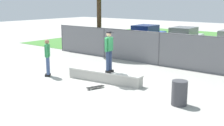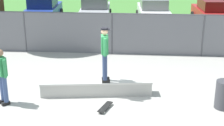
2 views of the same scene
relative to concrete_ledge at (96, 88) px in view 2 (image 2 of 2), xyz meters
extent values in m
plane|color=#ADAAA3|center=(0.15, -0.53, -0.25)|extent=(80.00, 80.00, 0.00)
cube|color=#478438|center=(0.15, 14.92, -0.24)|extent=(28.42, 20.00, 0.02)
cube|color=#A8A59E|center=(0.00, 0.00, -0.03)|extent=(3.75, 0.93, 0.44)
cube|color=beige|center=(0.00, 0.00, 0.22)|extent=(3.79, 0.97, 0.06)
cube|color=black|center=(0.31, 0.11, 0.30)|extent=(0.27, 0.15, 0.10)
cube|color=black|center=(0.34, -0.11, 0.30)|extent=(0.27, 0.15, 0.10)
cylinder|color=navy|center=(0.28, 0.10, 0.79)|extent=(0.15, 0.15, 0.88)
cylinder|color=navy|center=(0.31, -0.11, 0.79)|extent=(0.15, 0.15, 0.88)
cube|color=#2D8C4C|center=(0.29, 0.00, 1.53)|extent=(0.28, 0.41, 0.60)
cylinder|color=#2D8C4C|center=(0.25, 0.24, 1.51)|extent=(0.10, 0.10, 0.58)
cylinder|color=#2D8C4C|center=(0.33, -0.25, 1.51)|extent=(0.10, 0.10, 0.58)
sphere|color=tan|center=(0.29, 0.00, 1.96)|extent=(0.22, 0.22, 0.22)
cylinder|color=black|center=(0.29, 0.00, 2.06)|extent=(0.23, 0.23, 0.06)
cube|color=black|center=(0.42, 0.02, 2.03)|extent=(0.15, 0.22, 0.02)
cube|color=black|center=(0.41, -1.05, -0.17)|extent=(0.44, 0.82, 0.02)
cube|color=#B2B2B7|center=(0.33, -1.31, -0.19)|extent=(0.15, 0.10, 0.02)
cube|color=#B2B2B7|center=(0.49, -0.79, -0.19)|extent=(0.15, 0.10, 0.02)
cylinder|color=silver|center=(0.25, -1.29, -0.22)|extent=(0.05, 0.06, 0.05)
cylinder|color=silver|center=(0.41, -1.34, -0.22)|extent=(0.05, 0.06, 0.05)
cylinder|color=silver|center=(0.41, -0.77, -0.22)|extent=(0.05, 0.06, 0.05)
cylinder|color=silver|center=(0.57, -0.82, -0.22)|extent=(0.05, 0.06, 0.05)
cylinder|color=#4C4C51|center=(-3.95, 4.62, 0.71)|extent=(0.07, 0.07, 1.92)
cylinder|color=#4C4C51|center=(0.15, 4.62, 0.71)|extent=(0.07, 0.07, 1.92)
cylinder|color=#4C4C51|center=(4.26, 4.62, 0.71)|extent=(0.07, 0.07, 1.92)
cylinder|color=#4C4C51|center=(0.15, 4.62, 1.64)|extent=(16.42, 0.05, 0.05)
cube|color=slate|center=(0.15, 4.62, 0.71)|extent=(16.42, 0.01, 1.92)
cylinder|color=#47301E|center=(-5.55, 5.95, 1.83)|extent=(0.32, 0.32, 4.17)
cube|color=#233D9E|center=(-4.89, 11.15, 0.42)|extent=(2.09, 4.32, 0.70)
cube|color=navy|center=(-4.88, 11.00, 1.09)|extent=(1.74, 2.21, 0.64)
cylinder|color=black|center=(-5.88, 12.39, 0.07)|extent=(0.26, 0.65, 0.64)
cylinder|color=black|center=(-4.08, 12.51, 0.07)|extent=(0.26, 0.65, 0.64)
cylinder|color=black|center=(-5.69, 9.79, 0.07)|extent=(0.26, 0.65, 0.64)
cylinder|color=black|center=(-3.90, 9.92, 0.07)|extent=(0.26, 0.65, 0.64)
cube|color=#B7BABF|center=(-1.50, 11.31, 0.42)|extent=(2.09, 4.32, 0.70)
cube|color=slate|center=(-1.49, 11.16, 1.09)|extent=(1.74, 2.21, 0.64)
cylinder|color=black|center=(-2.49, 12.55, 0.07)|extent=(0.26, 0.65, 0.64)
cylinder|color=black|center=(-0.69, 12.67, 0.07)|extent=(0.26, 0.65, 0.64)
cylinder|color=black|center=(-2.31, 9.95, 0.07)|extent=(0.26, 0.65, 0.64)
cylinder|color=black|center=(-0.51, 10.08, 0.07)|extent=(0.26, 0.65, 0.64)
cube|color=silver|center=(2.23, 11.22, 0.42)|extent=(2.09, 4.32, 0.70)
cube|color=gray|center=(2.24, 11.08, 1.09)|extent=(1.74, 2.21, 0.64)
cylinder|color=black|center=(1.24, 12.46, 0.07)|extent=(0.26, 0.65, 0.64)
cylinder|color=black|center=(3.04, 12.59, 0.07)|extent=(0.26, 0.65, 0.64)
cylinder|color=black|center=(1.42, 9.86, 0.07)|extent=(0.26, 0.65, 0.64)
cylinder|color=black|center=(3.22, 9.99, 0.07)|extent=(0.26, 0.65, 0.64)
cube|color=#B21E1E|center=(5.90, 10.95, 0.42)|extent=(2.09, 4.32, 0.70)
cube|color=#621010|center=(5.91, 10.80, 1.09)|extent=(1.74, 2.21, 0.64)
cylinder|color=black|center=(4.91, 12.18, 0.07)|extent=(0.26, 0.65, 0.64)
cylinder|color=black|center=(6.70, 12.31, 0.07)|extent=(0.26, 0.65, 0.64)
cylinder|color=black|center=(5.09, 9.58, 0.07)|extent=(0.26, 0.65, 0.64)
cube|color=black|center=(-2.78, -1.03, -0.20)|extent=(0.26, 0.26, 0.10)
cube|color=black|center=(-2.93, -0.88, -0.20)|extent=(0.26, 0.26, 0.10)
cylinder|color=#384C7A|center=(-2.76, -1.01, 0.29)|extent=(0.15, 0.15, 0.88)
cylinder|color=#384C7A|center=(-2.91, -0.85, 0.29)|extent=(0.15, 0.15, 0.88)
cube|color=#2D8C4C|center=(-2.83, -0.93, 1.03)|extent=(0.42, 0.42, 0.60)
cylinder|color=#2D8C4C|center=(-2.66, -1.11, 1.01)|extent=(0.10, 0.10, 0.58)
sphere|color=#9E7051|center=(-2.83, -0.93, 1.46)|extent=(0.22, 0.22, 0.22)
cylinder|color=#3F3F44|center=(4.08, -0.65, 0.20)|extent=(0.56, 0.56, 0.89)
camera|label=1|loc=(8.54, -9.94, 3.40)|focal=47.36mm
camera|label=2|loc=(1.42, -10.51, 4.60)|focal=54.59mm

